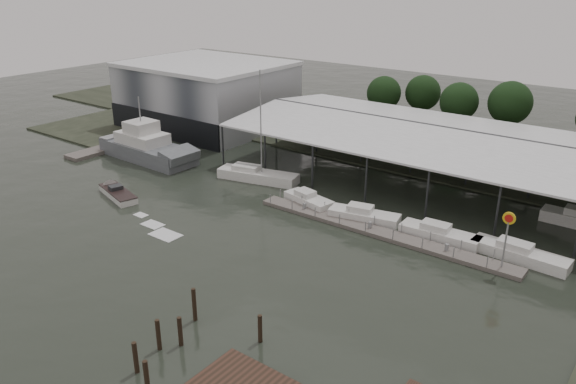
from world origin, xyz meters
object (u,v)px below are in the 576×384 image
Objects in this scene: shell_fuel_sign at (507,230)px; white_sailboat at (257,175)px; grey_trawler at (148,148)px; speedboat_underway at (116,192)px.

white_sailboat is at bearing 171.92° from shell_fuel_sign.
grey_trawler is 17.60m from white_sailboat.
white_sailboat reaches higher than speedboat_underway.
speedboat_underway is at bearing -167.37° from shell_fuel_sign.
grey_trawler is 13.57m from speedboat_underway.
shell_fuel_sign is 0.35× the size of grey_trawler.
white_sailboat is at bearing 10.01° from grey_trawler.
shell_fuel_sign is at bearing -21.58° from white_sailboat.
speedboat_underway is (7.61, -11.17, -1.19)m from grey_trawler.
shell_fuel_sign is at bearing -151.36° from speedboat_underway.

